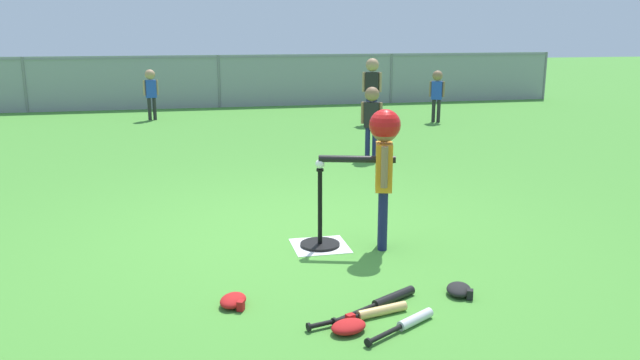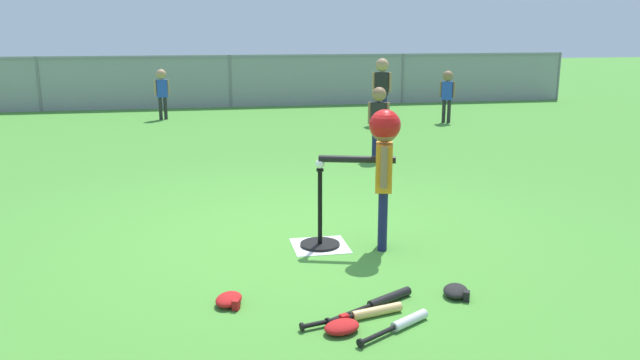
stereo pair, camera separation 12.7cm
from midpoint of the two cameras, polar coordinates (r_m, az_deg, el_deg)
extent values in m
plane|color=#478C33|center=(5.40, -1.84, -5.03)|extent=(60.00, 60.00, 0.00)
cube|color=white|center=(5.14, 0.71, -5.93)|extent=(0.44, 0.44, 0.01)
cylinder|color=black|center=(5.14, 0.71, -5.84)|extent=(0.32, 0.32, 0.03)
cylinder|color=black|center=(5.04, 0.72, -2.40)|extent=(0.04, 0.04, 0.62)
cylinder|color=black|center=(4.97, 0.73, 0.91)|extent=(0.06, 0.06, 0.02)
sphere|color=white|center=(4.96, 0.73, 1.44)|extent=(0.07, 0.07, 0.07)
cylinder|color=#191E4C|center=(5.00, 6.39, -3.74)|extent=(0.07, 0.07, 0.48)
cylinder|color=#191E4C|center=(5.10, 6.38, -3.39)|extent=(0.07, 0.07, 0.48)
cube|color=orange|center=(4.95, 6.52, 1.15)|extent=(0.18, 0.24, 0.37)
cylinder|color=#8C6647|center=(4.81, 6.54, 1.12)|extent=(0.05, 0.05, 0.32)
cylinder|color=#8C6647|center=(5.07, 6.50, 1.76)|extent=(0.05, 0.05, 0.32)
sphere|color=#8C6647|center=(4.89, 6.61, 4.62)|extent=(0.21, 0.21, 0.21)
sphere|color=red|center=(4.89, 6.62, 4.93)|extent=(0.24, 0.24, 0.24)
cylinder|color=black|center=(4.93, 4.09, 1.87)|extent=(0.59, 0.23, 0.06)
cylinder|color=#191E4C|center=(8.50, 6.00, 3.27)|extent=(0.07, 0.07, 0.43)
cylinder|color=#191E4C|center=(8.51, 5.36, 3.30)|extent=(0.07, 0.07, 0.43)
cube|color=black|center=(8.45, 5.74, 5.85)|extent=(0.22, 0.18, 0.34)
cylinder|color=#8C6647|center=(8.43, 6.56, 5.98)|extent=(0.05, 0.05, 0.29)
cylinder|color=#8C6647|center=(8.46, 4.93, 6.04)|extent=(0.05, 0.05, 0.29)
sphere|color=#8C6647|center=(8.42, 5.78, 7.69)|extent=(0.19, 0.19, 0.19)
cylinder|color=#262626|center=(12.08, 11.84, 6.08)|extent=(0.07, 0.07, 0.43)
cylinder|color=#262626|center=(12.09, 11.39, 6.11)|extent=(0.07, 0.07, 0.43)
cube|color=#2347B7|center=(12.04, 11.70, 7.89)|extent=(0.22, 0.19, 0.33)
cylinder|color=#8C6647|center=(12.03, 12.27, 7.97)|extent=(0.05, 0.05, 0.29)
cylinder|color=#8C6647|center=(12.06, 11.14, 8.03)|extent=(0.05, 0.05, 0.29)
sphere|color=#8C6647|center=(12.02, 11.76, 9.17)|extent=(0.19, 0.19, 0.19)
cylinder|color=#262626|center=(12.63, -13.47, 6.31)|extent=(0.07, 0.07, 0.43)
cylinder|color=#262626|center=(12.61, -13.90, 6.28)|extent=(0.07, 0.07, 0.43)
cube|color=#2347B7|center=(12.58, -13.78, 8.01)|extent=(0.21, 0.15, 0.33)
cylinder|color=tan|center=(12.60, -13.25, 8.16)|extent=(0.05, 0.05, 0.29)
cylinder|color=tan|center=(12.56, -14.33, 8.08)|extent=(0.05, 0.05, 0.29)
sphere|color=tan|center=(12.56, -13.85, 9.25)|extent=(0.19, 0.19, 0.19)
cylinder|color=#191E4C|center=(11.69, 6.14, 6.30)|extent=(0.08, 0.08, 0.53)
cylinder|color=#191E4C|center=(11.69, 5.56, 6.32)|extent=(0.08, 0.08, 0.53)
cube|color=black|center=(11.64, 5.90, 8.62)|extent=(0.27, 0.22, 0.41)
cylinder|color=tan|center=(11.63, 6.64, 8.74)|extent=(0.06, 0.06, 0.35)
cylinder|color=tan|center=(11.65, 5.17, 8.79)|extent=(0.06, 0.06, 0.35)
sphere|color=tan|center=(11.62, 5.94, 10.28)|extent=(0.24, 0.24, 0.24)
cylinder|color=silver|center=(3.88, 9.03, -12.38)|extent=(0.27, 0.19, 0.06)
cylinder|color=black|center=(3.69, 6.22, -13.73)|extent=(0.25, 0.17, 0.03)
cylinder|color=black|center=(3.60, 4.69, -14.45)|extent=(0.04, 0.05, 0.05)
cylinder|color=#DBB266|center=(3.97, 6.08, -11.68)|extent=(0.34, 0.14, 0.06)
cylinder|color=black|center=(3.83, 1.68, -12.63)|extent=(0.33, 0.11, 0.03)
cylinder|color=black|center=(3.76, -0.65, -13.10)|extent=(0.03, 0.05, 0.05)
cylinder|color=black|center=(4.16, 7.19, -10.50)|extent=(0.34, 0.23, 0.06)
cylinder|color=black|center=(3.93, 3.64, -11.92)|extent=(0.32, 0.20, 0.03)
cylinder|color=black|center=(3.82, 1.69, -12.68)|extent=(0.04, 0.05, 0.05)
ellipsoid|color=black|center=(4.32, 12.96, -9.71)|extent=(0.24, 0.27, 0.07)
cube|color=black|center=(4.26, 13.92, -10.11)|extent=(0.06, 0.06, 0.06)
ellipsoid|color=#B21919|center=(3.75, 2.98, -13.09)|extent=(0.26, 0.23, 0.07)
cube|color=#B21919|center=(3.84, 3.16, -12.45)|extent=(0.06, 0.06, 0.06)
ellipsoid|color=#B21919|center=(4.13, -7.34, -10.63)|extent=(0.23, 0.27, 0.07)
cube|color=#B21919|center=(4.05, -6.68, -11.11)|extent=(0.06, 0.06, 0.06)
cylinder|color=slate|center=(14.66, -23.79, 7.91)|extent=(0.06, 0.06, 1.15)
cylinder|color=slate|center=(14.33, -7.83, 8.81)|extent=(0.06, 0.06, 1.15)
cylinder|color=slate|center=(15.09, 7.70, 9.05)|extent=(0.06, 0.06, 1.15)
cylinder|color=slate|center=(16.80, 20.90, 8.74)|extent=(0.06, 0.06, 1.15)
cube|color=gray|center=(14.30, -7.90, 10.88)|extent=(16.00, 0.03, 0.03)
cube|color=gray|center=(14.33, -7.83, 8.81)|extent=(16.00, 0.01, 1.15)
camera|label=1|loc=(0.06, -89.27, 0.17)|focal=35.50mm
camera|label=2|loc=(0.06, 90.73, -0.17)|focal=35.50mm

